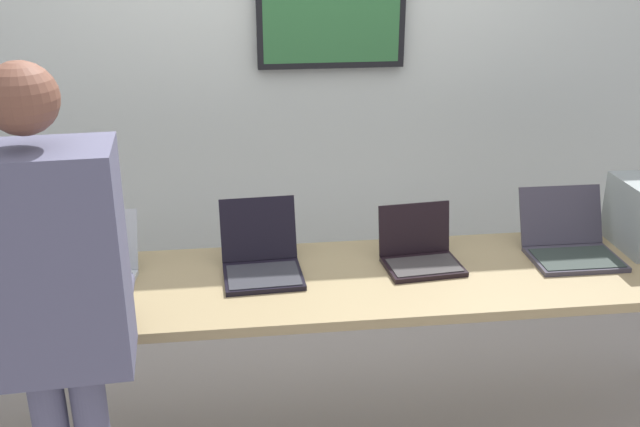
{
  "coord_description": "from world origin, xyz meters",
  "views": [
    {
      "loc": [
        -0.31,
        -2.62,
        2.13
      ],
      "look_at": [
        0.02,
        0.1,
        1.03
      ],
      "focal_mm": 41.16,
      "sensor_mm": 36.0,
      "label": 1
    }
  ],
  "objects_px": {
    "laptop_station_3": "(420,252)",
    "coffee_mug": "(30,316)",
    "laptop_station_1": "(92,268)",
    "workbench": "(317,289)",
    "laptop_station_2": "(261,258)",
    "person": "(53,299)",
    "laptop_station_4": "(569,242)"
  },
  "relations": [
    {
      "from": "laptop_station_3",
      "to": "coffee_mug",
      "type": "distance_m",
      "value": 1.53
    },
    {
      "from": "laptop_station_1",
      "to": "laptop_station_3",
      "type": "xyz_separation_m",
      "value": [
        1.33,
        -0.0,
        -0.0
      ]
    },
    {
      "from": "workbench",
      "to": "coffee_mug",
      "type": "height_order",
      "value": "coffee_mug"
    },
    {
      "from": "coffee_mug",
      "to": "laptop_station_3",
      "type": "bearing_deg",
      "value": 12.53
    },
    {
      "from": "workbench",
      "to": "coffee_mug",
      "type": "distance_m",
      "value": 1.08
    },
    {
      "from": "laptop_station_2",
      "to": "coffee_mug",
      "type": "xyz_separation_m",
      "value": [
        -0.83,
        -0.34,
        -0.02
      ]
    },
    {
      "from": "laptop_station_2",
      "to": "laptop_station_3",
      "type": "relative_size",
      "value": 1.11
    },
    {
      "from": "person",
      "to": "coffee_mug",
      "type": "distance_m",
      "value": 0.49
    },
    {
      "from": "workbench",
      "to": "coffee_mug",
      "type": "relative_size",
      "value": 41.3
    },
    {
      "from": "coffee_mug",
      "to": "laptop_station_4",
      "type": "bearing_deg",
      "value": 9.06
    },
    {
      "from": "laptop_station_3",
      "to": "laptop_station_4",
      "type": "bearing_deg",
      "value": 0.98
    },
    {
      "from": "laptop_station_2",
      "to": "person",
      "type": "height_order",
      "value": "person"
    },
    {
      "from": "laptop_station_3",
      "to": "laptop_station_1",
      "type": "bearing_deg",
      "value": 179.96
    },
    {
      "from": "workbench",
      "to": "person",
      "type": "xyz_separation_m",
      "value": [
        -0.86,
        -0.62,
        0.35
      ]
    },
    {
      "from": "laptop_station_2",
      "to": "person",
      "type": "xyz_separation_m",
      "value": [
        -0.64,
        -0.71,
        0.24
      ]
    },
    {
      "from": "laptop_station_4",
      "to": "coffee_mug",
      "type": "relative_size",
      "value": 4.24
    },
    {
      "from": "laptop_station_1",
      "to": "laptop_station_3",
      "type": "relative_size",
      "value": 1.1
    },
    {
      "from": "laptop_station_2",
      "to": "laptop_station_4",
      "type": "xyz_separation_m",
      "value": [
        1.32,
        0.0,
        -0.0
      ]
    },
    {
      "from": "laptop_station_1",
      "to": "coffee_mug",
      "type": "relative_size",
      "value": 4.17
    },
    {
      "from": "workbench",
      "to": "laptop_station_3",
      "type": "relative_size",
      "value": 10.89
    },
    {
      "from": "laptop_station_3",
      "to": "person",
      "type": "relative_size",
      "value": 0.19
    },
    {
      "from": "laptop_station_1",
      "to": "coffee_mug",
      "type": "bearing_deg",
      "value": -116.07
    },
    {
      "from": "coffee_mug",
      "to": "laptop_station_1",
      "type": "bearing_deg",
      "value": 63.93
    },
    {
      "from": "laptop_station_3",
      "to": "laptop_station_4",
      "type": "relative_size",
      "value": 0.9
    },
    {
      "from": "workbench",
      "to": "laptop_station_4",
      "type": "bearing_deg",
      "value": 4.83
    },
    {
      "from": "workbench",
      "to": "laptop_station_1",
      "type": "xyz_separation_m",
      "value": [
        -0.89,
        0.08,
        0.11
      ]
    },
    {
      "from": "laptop_station_2",
      "to": "coffee_mug",
      "type": "distance_m",
      "value": 0.9
    },
    {
      "from": "laptop_station_2",
      "to": "person",
      "type": "relative_size",
      "value": 0.21
    },
    {
      "from": "laptop_station_1",
      "to": "person",
      "type": "bearing_deg",
      "value": -87.8
    },
    {
      "from": "laptop_station_1",
      "to": "person",
      "type": "distance_m",
      "value": 0.74
    },
    {
      "from": "workbench",
      "to": "laptop_station_2",
      "type": "distance_m",
      "value": 0.26
    },
    {
      "from": "workbench",
      "to": "coffee_mug",
      "type": "bearing_deg",
      "value": -166.63
    }
  ]
}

